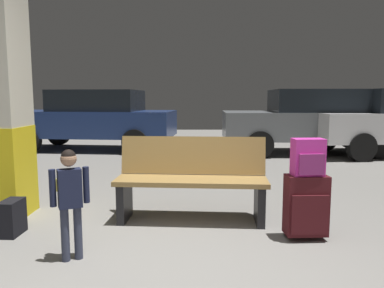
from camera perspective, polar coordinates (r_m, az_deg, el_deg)
ground_plane at (r=6.53m, az=-1.36°, el=-4.92°), size 18.00×18.00×0.10m
bench at (r=3.99m, az=-0.04°, el=-5.46°), size 1.64×0.64×0.89m
suitcase at (r=3.62m, az=17.22°, el=-9.06°), size 0.39×0.25×0.60m
backpack_bright at (r=3.53m, az=17.49°, el=-2.02°), size 0.29×0.21×0.34m
child at (r=3.12m, az=-18.37°, el=-7.16°), size 0.28×0.17×0.91m
backpack_dark_floor at (r=4.01m, az=-26.13°, el=-10.21°), size 0.20×0.29×0.34m
parked_car_far at (r=9.73m, az=-14.89°, el=3.88°), size 4.25×2.12×1.51m
parked_car_near at (r=9.23m, az=18.04°, el=3.61°), size 4.17×1.93×1.51m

